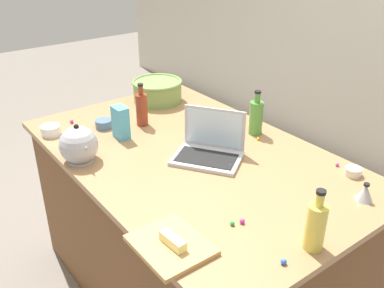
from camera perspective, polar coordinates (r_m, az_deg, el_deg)
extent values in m
cube|color=brown|center=(2.33, 0.00, -11.34)|extent=(1.67, 1.02, 0.87)
cube|color=#9E754C|center=(2.08, 0.00, -1.59)|extent=(1.73, 1.08, 0.03)
cube|color=#B7B7BC|center=(2.01, 2.00, -1.95)|extent=(0.38, 0.36, 0.02)
cube|color=black|center=(2.00, 1.92, -1.82)|extent=(0.31, 0.28, 0.00)
cube|color=#B7B7BC|center=(2.06, 3.00, 2.17)|extent=(0.25, 0.18, 0.20)
cube|color=silver|center=(2.05, 2.95, 2.11)|extent=(0.23, 0.15, 0.18)
cylinder|color=#72934C|center=(2.69, -4.60, 6.95)|extent=(0.30, 0.30, 0.13)
cylinder|color=black|center=(2.68, -4.61, 7.07)|extent=(0.24, 0.24, 0.11)
torus|color=#72934C|center=(2.66, -4.65, 8.22)|extent=(0.31, 0.31, 0.02)
cylinder|color=maroon|center=(2.35, -6.68, 4.52)|extent=(0.06, 0.06, 0.18)
cylinder|color=maroon|center=(2.31, -6.83, 7.09)|extent=(0.03, 0.03, 0.05)
cylinder|color=black|center=(2.30, -6.87, 7.81)|extent=(0.03, 0.03, 0.01)
cylinder|color=#DBC64C|center=(1.51, 16.06, -10.56)|extent=(0.07, 0.07, 0.17)
cylinder|color=#DBC64C|center=(1.45, 16.61, -7.11)|extent=(0.03, 0.03, 0.05)
cylinder|color=black|center=(1.44, 16.77, -6.12)|extent=(0.03, 0.03, 0.01)
cylinder|color=#4C8C38|center=(2.26, 8.48, 3.43)|extent=(0.07, 0.07, 0.18)
cylinder|color=#4C8C38|center=(2.22, 8.68, 6.09)|extent=(0.03, 0.03, 0.05)
cylinder|color=black|center=(2.21, 8.74, 6.84)|extent=(0.03, 0.03, 0.01)
cylinder|color=#ADADB2|center=(2.08, -14.56, -1.98)|extent=(0.13, 0.13, 0.01)
sphere|color=#ADADB2|center=(2.04, -14.80, -0.14)|extent=(0.18, 0.18, 0.18)
cone|color=#ADADB2|center=(1.96, -13.86, -0.58)|extent=(0.08, 0.03, 0.07)
sphere|color=black|center=(2.00, -15.11, 2.23)|extent=(0.02, 0.02, 0.02)
cube|color=tan|center=(1.51, -2.85, -13.23)|extent=(0.27, 0.22, 0.02)
cube|color=#F4E58C|center=(1.48, -2.57, -12.71)|extent=(0.11, 0.04, 0.04)
cylinder|color=slate|center=(2.38, -11.63, 2.64)|extent=(0.09, 0.09, 0.05)
cylinder|color=beige|center=(2.02, 20.60, -3.45)|extent=(0.07, 0.07, 0.04)
cylinder|color=white|center=(2.37, -18.24, 1.74)|extent=(0.10, 0.10, 0.05)
cone|color=#B2B2B7|center=(1.85, 21.98, -5.98)|extent=(0.07, 0.07, 0.07)
cylinder|color=black|center=(1.83, 22.18, -5.01)|extent=(0.02, 0.02, 0.01)
cube|color=#4CA5CC|center=(2.22, -9.44, 2.83)|extent=(0.09, 0.06, 0.17)
sphere|color=#CC3399|center=(2.07, 18.73, -2.62)|extent=(0.02, 0.02, 0.02)
sphere|color=green|center=(1.61, 5.37, -10.45)|extent=(0.02, 0.02, 0.02)
sphere|color=blue|center=(1.95, 5.07, -2.96)|extent=(0.02, 0.02, 0.02)
sphere|color=#CC3399|center=(1.62, 6.68, -10.13)|extent=(0.02, 0.02, 0.02)
sphere|color=blue|center=(1.47, 12.06, -15.02)|extent=(0.02, 0.02, 0.02)
sphere|color=yellow|center=(2.22, 8.78, 0.69)|extent=(0.02, 0.02, 0.02)
sphere|color=#CC3399|center=(2.48, -15.67, 2.90)|extent=(0.02, 0.02, 0.02)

